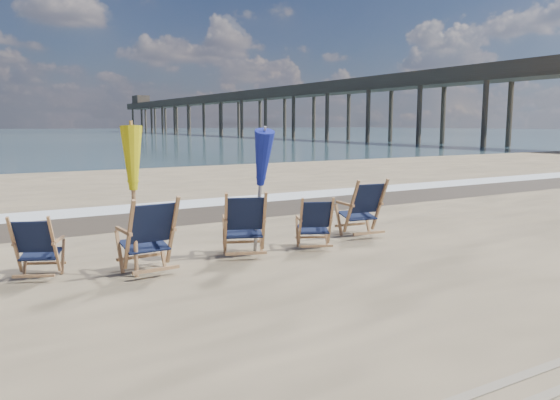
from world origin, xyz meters
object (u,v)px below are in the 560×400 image
(beach_chair_0, at_px, (54,247))
(beach_chair_3, at_px, (331,223))
(umbrella_blue, at_px, (259,160))
(beach_chair_4, at_px, (380,207))
(fishing_pier, at_px, (257,107))
(umbrella_yellow, at_px, (133,166))
(beach_chair_1, at_px, (173,234))
(beach_chair_2, at_px, (264,224))

(beach_chair_0, height_order, beach_chair_3, beach_chair_3)
(beach_chair_0, relative_size, umbrella_blue, 0.44)
(beach_chair_4, relative_size, fishing_pier, 0.01)
(beach_chair_0, xyz_separation_m, beach_chair_3, (4.14, -0.42, 0.00))
(beach_chair_4, xyz_separation_m, umbrella_yellow, (-4.56, -0.32, 0.94))
(umbrella_yellow, distance_m, umbrella_blue, 1.98)
(beach_chair_1, distance_m, beach_chair_4, 4.09)
(beach_chair_2, distance_m, umbrella_blue, 0.98)
(beach_chair_0, distance_m, umbrella_blue, 3.13)
(beach_chair_1, xyz_separation_m, umbrella_blue, (1.48, 0.25, 0.95))
(umbrella_yellow, height_order, umbrella_blue, umbrella_blue)
(beach_chair_3, distance_m, umbrella_blue, 1.61)
(beach_chair_0, bearing_deg, beach_chair_3, -161.33)
(beach_chair_1, bearing_deg, umbrella_blue, -173.83)
(beach_chair_3, relative_size, beach_chair_4, 0.82)
(umbrella_yellow, bearing_deg, umbrella_blue, 4.15)
(beach_chair_4, xyz_separation_m, fishing_pier, (35.61, 71.31, 4.11))
(fishing_pier, bearing_deg, umbrella_yellow, -119.28)
(umbrella_blue, bearing_deg, beach_chair_0, 176.47)
(beach_chair_2, bearing_deg, beach_chair_4, -151.73)
(beach_chair_2, bearing_deg, umbrella_yellow, 20.94)
(umbrella_blue, bearing_deg, beach_chair_1, -170.55)
(beach_chair_1, height_order, umbrella_yellow, umbrella_yellow)
(beach_chair_1, relative_size, beach_chair_2, 1.04)
(beach_chair_3, height_order, umbrella_yellow, umbrella_yellow)
(beach_chair_3, bearing_deg, umbrella_yellow, 21.76)
(umbrella_yellow, xyz_separation_m, umbrella_blue, (1.97, 0.14, 0.02))
(beach_chair_1, relative_size, umbrella_blue, 0.54)
(beach_chair_3, bearing_deg, beach_chair_0, 17.69)
(beach_chair_1, bearing_deg, beach_chair_3, 176.89)
(beach_chair_1, bearing_deg, beach_chair_4, -177.31)
(umbrella_blue, bearing_deg, fishing_pier, 61.89)
(umbrella_yellow, relative_size, fishing_pier, 0.01)
(beach_chair_1, relative_size, umbrella_yellow, 0.55)
(beach_chair_2, xyz_separation_m, umbrella_blue, (-0.01, 0.15, 0.97))
(beach_chair_3, relative_size, umbrella_blue, 0.44)
(beach_chair_2, relative_size, fishing_pier, 0.01)
(beach_chair_3, xyz_separation_m, umbrella_blue, (-1.19, 0.24, 1.05))
(beach_chair_0, bearing_deg, beach_chair_2, -161.88)
(beach_chair_0, distance_m, beach_chair_2, 2.97)
(beach_chair_0, bearing_deg, umbrella_yellow, -173.96)
(beach_chair_0, distance_m, beach_chair_3, 4.16)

